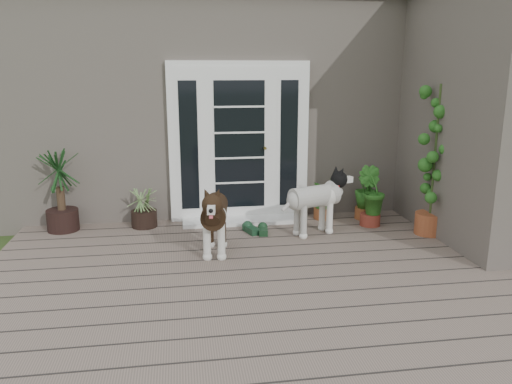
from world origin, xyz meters
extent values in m
cube|color=#6B5B4C|center=(0.00, 0.40, 0.06)|extent=(6.20, 4.60, 0.12)
cube|color=#665E54|center=(0.00, 4.65, 1.55)|extent=(7.40, 4.00, 3.10)
cube|color=#2D2826|center=(0.00, 4.65, 3.20)|extent=(7.60, 4.20, 0.20)
cube|color=#665E54|center=(2.90, 1.50, 1.55)|extent=(1.60, 2.40, 3.10)
cube|color=white|center=(-0.20, 2.60, 1.19)|extent=(1.90, 0.14, 2.15)
cube|color=white|center=(-0.20, 2.40, 0.14)|extent=(1.60, 0.40, 0.05)
imported|color=#215A19|center=(0.94, 2.40, 0.38)|extent=(0.58, 0.58, 0.52)
imported|color=#1F5A19|center=(1.49, 2.00, 0.41)|extent=(0.55, 0.55, 0.58)
imported|color=#205117|center=(1.54, 2.31, 0.42)|extent=(0.39, 0.39, 0.61)
camera|label=1|loc=(-1.01, -4.18, 2.17)|focal=35.46mm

